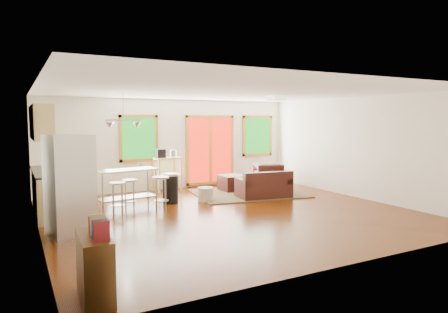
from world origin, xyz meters
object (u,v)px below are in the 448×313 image
refrigerator (70,185)px  island (126,181)px  loveseat (264,187)px  ottoman (233,183)px  coffee_table (250,180)px  kitchen_cart (166,162)px  armchair (268,174)px  rug (248,193)px

refrigerator → island: refrigerator is taller
loveseat → refrigerator: size_ratio=0.81×
ottoman → island: bearing=-166.6°
loveseat → coffee_table: bearing=89.1°
loveseat → kitchen_cart: kitchen_cart is taller
ottoman → kitchen_cart: 1.97m
armchair → ottoman: 1.30m
rug → refrigerator: (-4.76, -1.89, 0.86)m
armchair → coffee_table: bearing=45.3°
kitchen_cart → loveseat: bearing=-50.2°
ottoman → refrigerator: refrigerator is taller
rug → island: bearing=-176.9°
ottoman → island: 3.31m
island → loveseat: bearing=-8.9°
coffee_table → island: size_ratio=0.70×
ottoman → refrigerator: (-4.60, -2.47, 0.65)m
rug → armchair: armchair is taller
coffee_table → armchair: size_ratio=1.29×
ottoman → refrigerator: bearing=-151.8°
loveseat → coffee_table: (0.16, 0.98, 0.05)m
refrigerator → island: bearing=37.7°
armchair → loveseat: bearing=72.4°
ottoman → armchair: bearing=5.4°
island → kitchen_cart: (1.56, 1.68, 0.21)m
loveseat → armchair: size_ratio=1.77×
refrigerator → island: (1.40, 1.71, -0.27)m
kitchen_cart → armchair: bearing=-15.3°
loveseat → kitchen_cart: (-1.85, 2.22, 0.54)m
coffee_table → ottoman: size_ratio=1.54×
island → rug: bearing=3.1°
rug → loveseat: 0.76m
island → kitchen_cart: bearing=47.2°
armchair → refrigerator: bearing=43.4°
loveseat → ottoman: 1.31m
loveseat → ottoman: bearing=107.5°
rug → kitchen_cart: bearing=140.2°
ottoman → kitchen_cart: kitchen_cart is taller
rug → armchair: size_ratio=3.57×
coffee_table → armchair: 1.02m
loveseat → coffee_table: size_ratio=1.38×
ottoman → loveseat: bearing=-80.9°
loveseat → island: size_ratio=0.97×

